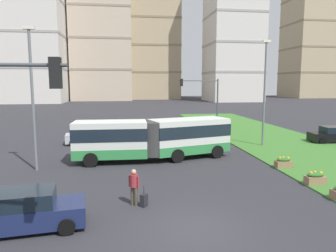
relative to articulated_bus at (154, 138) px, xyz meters
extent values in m
plane|color=#2D2D33|center=(0.51, -11.60, -1.65)|extent=(260.00, 260.00, 0.00)
cube|color=#3D752D|center=(12.86, -1.60, -1.61)|extent=(10.00, 70.00, 0.08)
cube|color=silver|center=(2.78, 0.42, 0.07)|extent=(6.46, 4.10, 2.55)
cube|color=#338C47|center=(2.78, 0.42, -0.85)|extent=(6.49, 4.13, 0.70)
cube|color=#19232D|center=(2.78, 0.42, 0.50)|extent=(6.51, 4.15, 0.90)
cube|color=silver|center=(-3.20, -0.38, 0.07)|extent=(5.25, 2.60, 2.55)
cube|color=#338C47|center=(-3.20, -0.38, -0.85)|extent=(5.27, 2.62, 0.70)
cube|color=#19232D|center=(-3.20, -0.38, 0.50)|extent=(5.29, 2.64, 0.90)
cylinder|color=#383838|center=(-0.10, -0.43, 0.07)|extent=(2.40, 2.40, 2.45)
cylinder|color=black|center=(4.15, 2.13, -1.15)|extent=(1.04, 0.55, 1.00)
cylinder|color=black|center=(4.86, -0.27, -1.15)|extent=(1.04, 0.55, 1.00)
cylinder|color=black|center=(0.89, 1.16, -1.15)|extent=(1.04, 0.55, 1.00)
cylinder|color=black|center=(1.60, -1.23, -1.15)|extent=(1.04, 0.55, 1.00)
cylinder|color=black|center=(-4.47, 0.90, -1.15)|extent=(1.01, 0.30, 1.00)
cylinder|color=black|center=(-4.52, -1.60, -1.15)|extent=(1.01, 0.30, 1.00)
sphere|color=#F9EFC6|center=(5.42, 2.14, -0.85)|extent=(0.24, 0.24, 0.24)
sphere|color=#F9EFC6|center=(5.93, 0.42, -0.85)|extent=(0.24, 0.24, 0.24)
cube|color=#B7BABF|center=(-5.49, 7.11, -1.07)|extent=(4.56, 2.24, 0.80)
cube|color=black|center=(-5.64, 7.09, -0.37)|extent=(2.53, 1.91, 0.60)
cylinder|color=black|center=(-4.09, 8.15, -1.33)|extent=(0.66, 0.28, 0.64)
cylinder|color=black|center=(-3.91, 6.36, -1.33)|extent=(0.66, 0.28, 0.64)
cylinder|color=black|center=(-7.08, 7.85, -1.33)|extent=(0.66, 0.28, 0.64)
cylinder|color=black|center=(-6.90, 6.06, -1.33)|extent=(0.66, 0.28, 0.64)
cube|color=black|center=(17.86, 4.29, -1.07)|extent=(4.55, 2.22, 0.80)
cube|color=black|center=(18.00, 4.27, -0.37)|extent=(2.53, 1.90, 0.60)
cylinder|color=black|center=(16.28, 3.54, -1.33)|extent=(0.66, 0.28, 0.64)
cylinder|color=black|center=(16.45, 5.33, -1.33)|extent=(0.66, 0.28, 0.64)
cube|color=#19234C|center=(-5.99, -10.71, -1.07)|extent=(4.59, 2.32, 0.80)
cube|color=black|center=(-6.14, -10.73, -0.37)|extent=(2.56, 1.96, 0.60)
cylinder|color=black|center=(-4.61, -9.64, -1.33)|extent=(0.66, 0.30, 0.64)
cylinder|color=black|center=(-4.40, -11.42, -1.33)|extent=(0.66, 0.30, 0.64)
cylinder|color=#4C4238|center=(-1.85, -8.77, -1.20)|extent=(0.16, 0.16, 0.90)
cylinder|color=#4C4238|center=(-1.69, -8.88, -1.20)|extent=(0.16, 0.16, 0.90)
cylinder|color=maroon|center=(-1.77, -8.83, -0.45)|extent=(0.36, 0.36, 0.60)
sphere|color=tan|center=(-1.77, -8.83, -0.03)|extent=(0.24, 0.24, 0.24)
cylinder|color=maroon|center=(-1.97, -8.69, -0.50)|extent=(0.10, 0.10, 0.55)
cylinder|color=maroon|center=(-1.57, -8.96, -0.50)|extent=(0.10, 0.10, 0.55)
cube|color=#232328|center=(-1.32, -9.03, -1.34)|extent=(0.40, 0.43, 0.56)
cylinder|color=black|center=(-1.32, -9.03, -0.85)|extent=(0.03, 0.03, 0.40)
cube|color=#937051|center=(8.46, -7.31, -1.35)|extent=(1.10, 0.56, 0.44)
ellipsoid|color=#2D6B28|center=(8.46, -7.31, -1.03)|extent=(0.99, 0.50, 0.28)
sphere|color=orange|center=(8.18, -7.31, -0.93)|extent=(0.20, 0.20, 0.20)
sphere|color=orange|center=(8.46, -7.23, -0.93)|extent=(0.20, 0.20, 0.20)
sphere|color=orange|center=(8.74, -7.37, -0.93)|extent=(0.20, 0.20, 0.20)
cube|color=#937051|center=(8.46, -3.74, -1.35)|extent=(1.10, 0.56, 0.44)
ellipsoid|color=#2D6B28|center=(8.46, -3.74, -1.03)|extent=(0.99, 0.50, 0.28)
sphere|color=orange|center=(8.18, -3.74, -0.93)|extent=(0.20, 0.20, 0.20)
sphere|color=orange|center=(8.46, -3.66, -0.93)|extent=(0.20, 0.20, 0.20)
sphere|color=orange|center=(8.74, -3.80, -0.93)|extent=(0.20, 0.20, 0.20)
cube|color=black|center=(-3.88, -14.60, 4.33)|extent=(0.28, 0.28, 0.80)
sphere|color=red|center=(-3.88, -14.60, 4.58)|extent=(0.16, 0.16, 0.16)
sphere|color=yellow|center=(-3.88, -14.60, 4.32)|extent=(0.16, 0.16, 0.16)
sphere|color=green|center=(-3.88, -14.60, 4.06)|extent=(0.16, 0.16, 0.16)
cylinder|color=#474C51|center=(8.06, 10.40, 1.45)|extent=(0.16, 0.16, 6.21)
cylinder|color=#474C51|center=(5.88, 10.40, 4.36)|extent=(4.35, 0.10, 0.10)
cube|color=black|center=(4.00, 10.40, 4.16)|extent=(0.28, 0.28, 0.80)
sphere|color=red|center=(4.00, 10.40, 4.41)|extent=(0.16, 0.16, 0.16)
sphere|color=yellow|center=(4.00, 10.40, 4.15)|extent=(0.16, 0.16, 0.16)
sphere|color=green|center=(4.00, 10.40, 3.89)|extent=(0.16, 0.16, 0.16)
cylinder|color=slate|center=(-7.99, -1.90, 2.88)|extent=(0.18, 0.18, 9.07)
cube|color=white|center=(-7.99, -1.90, 7.52)|extent=(0.70, 0.28, 0.20)
cylinder|color=slate|center=(10.36, 3.67, 3.00)|extent=(0.18, 0.18, 9.30)
cube|color=white|center=(10.36, 3.67, 7.74)|extent=(0.70, 0.28, 0.20)
cube|color=silver|center=(-29.49, 76.03, 22.66)|extent=(19.33, 15.82, 48.62)
cube|color=#A4A099|center=(-29.49, 76.03, 8.42)|extent=(19.53, 16.02, 0.70)
cube|color=#A4A099|center=(-29.49, 76.03, 18.15)|extent=(19.53, 16.02, 0.70)
cube|color=#A4A099|center=(-29.49, 76.03, 27.87)|extent=(19.53, 16.02, 0.70)
cube|color=#C6B299|center=(-9.43, 89.71, 23.05)|extent=(19.60, 19.49, 49.41)
cube|color=gray|center=(-9.43, 89.71, 8.58)|extent=(19.80, 19.69, 0.70)
cube|color=gray|center=(-9.43, 89.71, 18.46)|extent=(19.80, 19.69, 0.70)
cube|color=gray|center=(-9.43, 89.71, 28.34)|extent=(19.80, 19.69, 0.70)
cube|color=tan|center=(7.44, 94.12, 17.05)|extent=(21.09, 14.03, 37.40)
cube|color=#85765B|center=(7.44, 94.12, 8.05)|extent=(21.29, 14.23, 0.70)
cube|color=#85765B|center=(7.44, 94.12, 17.40)|extent=(21.29, 14.23, 0.70)
cube|color=#85765B|center=(7.44, 94.12, 26.75)|extent=(21.29, 14.23, 0.70)
cube|color=silver|center=(32.74, 75.99, 24.86)|extent=(15.93, 16.68, 53.03)
cube|color=#A4A099|center=(32.74, 75.99, 7.53)|extent=(16.13, 16.88, 0.70)
cube|color=#A4A099|center=(32.74, 75.99, 16.37)|extent=(16.13, 16.88, 0.70)
cube|color=#A4A099|center=(32.74, 75.99, 25.21)|extent=(16.13, 16.88, 0.70)
cube|color=tan|center=(72.63, 97.58, 22.41)|extent=(16.88, 18.19, 48.12)
cube|color=#85765B|center=(72.63, 97.58, 8.32)|extent=(17.08, 18.39, 0.70)
cube|color=#85765B|center=(72.63, 97.58, 17.94)|extent=(17.08, 18.39, 0.70)
cube|color=#85765B|center=(72.63, 97.58, 27.57)|extent=(17.08, 18.39, 0.70)
camera|label=1|loc=(-2.14, -23.04, 4.06)|focal=33.37mm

